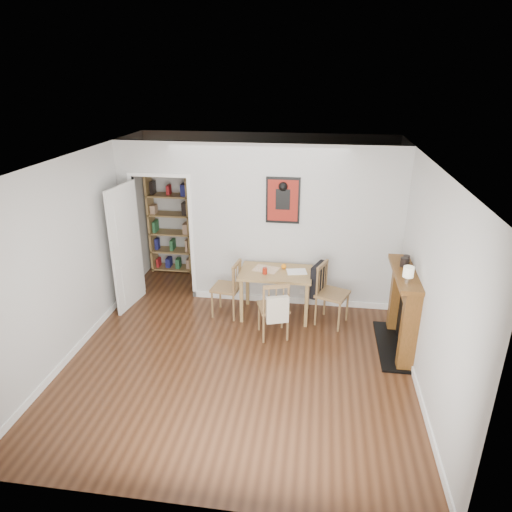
% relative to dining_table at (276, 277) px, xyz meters
% --- Properties ---
extents(ground, '(5.20, 5.20, 0.00)m').
position_rel_dining_table_xyz_m(ground, '(-0.35, -0.92, -0.66)').
color(ground, '#502E1A').
rests_on(ground, ground).
extents(room_shell, '(5.20, 5.20, 5.20)m').
position_rel_dining_table_xyz_m(room_shell, '(-0.25, 0.43, 0.64)').
color(room_shell, '#BBBCBA').
rests_on(room_shell, ground).
extents(dining_table, '(1.09, 0.70, 0.75)m').
position_rel_dining_table_xyz_m(dining_table, '(0.00, 0.00, 0.00)').
color(dining_table, '#9D7749').
rests_on(dining_table, ground).
extents(chair_left, '(0.51, 0.51, 0.90)m').
position_rel_dining_table_xyz_m(chair_left, '(-0.76, -0.08, -0.20)').
color(chair_left, olive).
rests_on(chair_left, ground).
extents(chair_right, '(0.66, 0.62, 0.95)m').
position_rel_dining_table_xyz_m(chair_right, '(0.85, -0.11, -0.16)').
color(chair_right, olive).
rests_on(chair_right, ground).
extents(chair_front, '(0.57, 0.60, 0.90)m').
position_rel_dining_table_xyz_m(chair_front, '(0.03, -0.61, -0.20)').
color(chair_front, olive).
rests_on(chair_front, ground).
extents(bookshelf, '(0.80, 0.32, 1.89)m').
position_rel_dining_table_xyz_m(bookshelf, '(-2.13, 1.48, 0.28)').
color(bookshelf, '#9D7749').
rests_on(bookshelf, ground).
extents(fireplace, '(0.45, 1.25, 1.16)m').
position_rel_dining_table_xyz_m(fireplace, '(1.80, -0.67, -0.04)').
color(fireplace, brown).
rests_on(fireplace, ground).
extents(red_glass, '(0.07, 0.07, 0.10)m').
position_rel_dining_table_xyz_m(red_glass, '(-0.16, -0.10, 0.14)').
color(red_glass, maroon).
rests_on(red_glass, dining_table).
extents(orange_fruit, '(0.08, 0.08, 0.08)m').
position_rel_dining_table_xyz_m(orange_fruit, '(0.11, 0.13, 0.13)').
color(orange_fruit, orange).
rests_on(orange_fruit, dining_table).
extents(placemat, '(0.43, 0.36, 0.00)m').
position_rel_dining_table_xyz_m(placemat, '(-0.16, 0.07, 0.09)').
color(placemat, beige).
rests_on(placemat, dining_table).
extents(notebook, '(0.33, 0.27, 0.01)m').
position_rel_dining_table_xyz_m(notebook, '(0.31, 0.03, 0.10)').
color(notebook, white).
rests_on(notebook, dining_table).
extents(mantel_lamp, '(0.13, 0.13, 0.21)m').
position_rel_dining_table_xyz_m(mantel_lamp, '(1.73, -1.01, 0.63)').
color(mantel_lamp, silver).
rests_on(mantel_lamp, fireplace).
extents(ceramic_jar_a, '(0.10, 0.10, 0.12)m').
position_rel_dining_table_xyz_m(ceramic_jar_a, '(1.76, -0.51, 0.57)').
color(ceramic_jar_a, black).
rests_on(ceramic_jar_a, fireplace).
extents(ceramic_jar_b, '(0.09, 0.09, 0.11)m').
position_rel_dining_table_xyz_m(ceramic_jar_b, '(1.81, -0.38, 0.56)').
color(ceramic_jar_b, black).
rests_on(ceramic_jar_b, fireplace).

